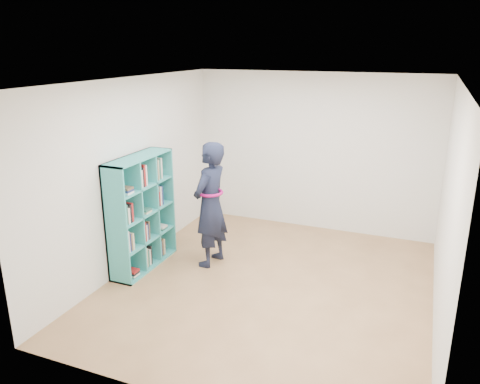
% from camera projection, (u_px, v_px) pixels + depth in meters
% --- Properties ---
extents(floor, '(4.50, 4.50, 0.00)m').
position_uv_depth(floor, '(268.00, 285.00, 6.10)').
color(floor, olive).
rests_on(floor, ground).
extents(ceiling, '(4.50, 4.50, 0.00)m').
position_uv_depth(ceiling, '(273.00, 81.00, 5.32)').
color(ceiling, white).
rests_on(ceiling, wall_back).
extents(wall_left, '(0.02, 4.50, 2.60)m').
position_uv_depth(wall_left, '(132.00, 174.00, 6.43)').
color(wall_left, silver).
rests_on(wall_left, floor).
extents(wall_right, '(0.02, 4.50, 2.60)m').
position_uv_depth(wall_right, '(448.00, 211.00, 5.00)').
color(wall_right, silver).
rests_on(wall_right, floor).
extents(wall_back, '(4.00, 0.02, 2.60)m').
position_uv_depth(wall_back, '(314.00, 153.00, 7.70)').
color(wall_back, silver).
rests_on(wall_back, floor).
extents(wall_front, '(4.00, 0.02, 2.60)m').
position_uv_depth(wall_front, '(181.00, 268.00, 3.72)').
color(wall_front, silver).
rests_on(wall_front, floor).
extents(bookshelf, '(0.35, 1.19, 1.59)m').
position_uv_depth(bookshelf, '(140.00, 214.00, 6.43)').
color(bookshelf, teal).
rests_on(bookshelf, floor).
extents(person, '(0.49, 0.69, 1.77)m').
position_uv_depth(person, '(210.00, 205.00, 6.47)').
color(person, black).
rests_on(person, floor).
extents(smartphone, '(0.02, 0.11, 0.14)m').
position_uv_depth(smartphone, '(205.00, 193.00, 6.57)').
color(smartphone, silver).
rests_on(smartphone, person).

